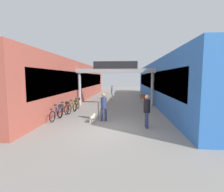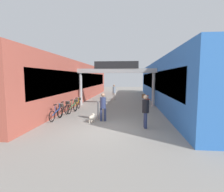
{
  "view_description": "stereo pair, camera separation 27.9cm",
  "coord_description": "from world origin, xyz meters",
  "px_view_note": "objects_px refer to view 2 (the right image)",
  "views": [
    {
      "loc": [
        0.97,
        -8.32,
        2.6
      ],
      "look_at": [
        0.0,
        3.77,
        1.3
      ],
      "focal_mm": 28.0,
      "sensor_mm": 36.0,
      "label": 1
    },
    {
      "loc": [
        1.24,
        -8.29,
        2.6
      ],
      "look_at": [
        0.0,
        3.77,
        1.3
      ],
      "focal_mm": 28.0,
      "sensor_mm": 36.0,
      "label": 2
    }
  ],
  "objects_px": {
    "pedestrian_with_dog": "(103,105)",
    "pedestrian_carrying_crate": "(114,91)",
    "pedestrian_companion": "(146,109)",
    "dog_on_leash": "(92,117)",
    "bollard_post_metal": "(98,110)",
    "bicycle_green_third": "(73,107)",
    "bicycle_blue_nearest": "(57,112)",
    "cafe_chair_wood_farther": "(144,97)",
    "bicycle_black_second": "(64,109)",
    "bicycle_orange_farthest": "(77,104)",
    "cafe_chair_red_nearer": "(147,99)"
  },
  "relations": [
    {
      "from": "pedestrian_with_dog",
      "to": "pedestrian_carrying_crate",
      "type": "relative_size",
      "value": 0.95
    },
    {
      "from": "pedestrian_companion",
      "to": "dog_on_leash",
      "type": "relative_size",
      "value": 2.51
    },
    {
      "from": "bollard_post_metal",
      "to": "bicycle_green_third",
      "type": "bearing_deg",
      "value": 140.03
    },
    {
      "from": "dog_on_leash",
      "to": "bicycle_blue_nearest",
      "type": "relative_size",
      "value": 0.41
    },
    {
      "from": "dog_on_leash",
      "to": "cafe_chair_wood_farther",
      "type": "height_order",
      "value": "cafe_chair_wood_farther"
    },
    {
      "from": "pedestrian_companion",
      "to": "bicycle_green_third",
      "type": "xyz_separation_m",
      "value": [
        -5.0,
        3.53,
        -0.55
      ]
    },
    {
      "from": "bicycle_black_second",
      "to": "bicycle_orange_farthest",
      "type": "bearing_deg",
      "value": 84.04
    },
    {
      "from": "pedestrian_with_dog",
      "to": "dog_on_leash",
      "type": "xyz_separation_m",
      "value": [
        -0.6,
        -0.32,
        -0.66
      ]
    },
    {
      "from": "pedestrian_with_dog",
      "to": "bicycle_orange_farthest",
      "type": "height_order",
      "value": "pedestrian_with_dog"
    },
    {
      "from": "bollard_post_metal",
      "to": "cafe_chair_wood_farther",
      "type": "distance_m",
      "value": 8.3
    },
    {
      "from": "bicycle_blue_nearest",
      "to": "bollard_post_metal",
      "type": "height_order",
      "value": "bollard_post_metal"
    },
    {
      "from": "pedestrian_carrying_crate",
      "to": "bicycle_green_third",
      "type": "distance_m",
      "value": 7.89
    },
    {
      "from": "dog_on_leash",
      "to": "bicycle_blue_nearest",
      "type": "height_order",
      "value": "bicycle_blue_nearest"
    },
    {
      "from": "bicycle_green_third",
      "to": "bollard_post_metal",
      "type": "bearing_deg",
      "value": -39.97
    },
    {
      "from": "bicycle_orange_farthest",
      "to": "cafe_chair_wood_farther",
      "type": "relative_size",
      "value": 1.9
    },
    {
      "from": "bicycle_orange_farthest",
      "to": "cafe_chair_red_nearer",
      "type": "bearing_deg",
      "value": 29.98
    },
    {
      "from": "bicycle_green_third",
      "to": "bicycle_orange_farthest",
      "type": "xyz_separation_m",
      "value": [
        -0.03,
        1.19,
        0.0
      ]
    },
    {
      "from": "pedestrian_carrying_crate",
      "to": "bicycle_orange_farthest",
      "type": "relative_size",
      "value": 1.04
    },
    {
      "from": "bicycle_green_third",
      "to": "cafe_chair_red_nearer",
      "type": "height_order",
      "value": "bicycle_green_third"
    },
    {
      "from": "bollard_post_metal",
      "to": "cafe_chair_red_nearer",
      "type": "height_order",
      "value": "bollard_post_metal"
    },
    {
      "from": "dog_on_leash",
      "to": "bicycle_orange_farthest",
      "type": "distance_m",
      "value": 4.35
    },
    {
      "from": "bicycle_blue_nearest",
      "to": "cafe_chair_wood_farther",
      "type": "xyz_separation_m",
      "value": [
        5.92,
        7.93,
        0.1
      ]
    },
    {
      "from": "pedestrian_with_dog",
      "to": "bollard_post_metal",
      "type": "bearing_deg",
      "value": 129.98
    },
    {
      "from": "bicycle_black_second",
      "to": "bicycle_orange_farthest",
      "type": "distance_m",
      "value": 2.28
    },
    {
      "from": "pedestrian_companion",
      "to": "bicycle_blue_nearest",
      "type": "height_order",
      "value": "pedestrian_companion"
    },
    {
      "from": "bicycle_orange_farthest",
      "to": "pedestrian_carrying_crate",
      "type": "bearing_deg",
      "value": 69.08
    },
    {
      "from": "bicycle_black_second",
      "to": "bicycle_orange_farthest",
      "type": "xyz_separation_m",
      "value": [
        0.24,
        2.26,
        0.0
      ]
    },
    {
      "from": "cafe_chair_wood_farther",
      "to": "bicycle_blue_nearest",
      "type": "bearing_deg",
      "value": -126.73
    },
    {
      "from": "dog_on_leash",
      "to": "bicycle_green_third",
      "type": "relative_size",
      "value": 0.41
    },
    {
      "from": "bicycle_green_third",
      "to": "cafe_chair_wood_farther",
      "type": "xyz_separation_m",
      "value": [
        5.64,
        5.7,
        0.1
      ]
    },
    {
      "from": "bicycle_blue_nearest",
      "to": "cafe_chair_wood_farther",
      "type": "height_order",
      "value": "bicycle_blue_nearest"
    },
    {
      "from": "bicycle_orange_farthest",
      "to": "cafe_chair_red_nearer",
      "type": "height_order",
      "value": "bicycle_orange_farthest"
    },
    {
      "from": "cafe_chair_red_nearer",
      "to": "cafe_chair_wood_farther",
      "type": "xyz_separation_m",
      "value": [
        -0.22,
        1.1,
        0.0
      ]
    },
    {
      "from": "pedestrian_with_dog",
      "to": "bicycle_black_second",
      "type": "bearing_deg",
      "value": 156.46
    },
    {
      "from": "cafe_chair_red_nearer",
      "to": "cafe_chair_wood_farther",
      "type": "bearing_deg",
      "value": 101.51
    },
    {
      "from": "dog_on_leash",
      "to": "cafe_chair_red_nearer",
      "type": "height_order",
      "value": "cafe_chair_red_nearer"
    },
    {
      "from": "bicycle_blue_nearest",
      "to": "bicycle_black_second",
      "type": "relative_size",
      "value": 1.0
    },
    {
      "from": "bicycle_black_second",
      "to": "bollard_post_metal",
      "type": "distance_m",
      "value": 2.62
    },
    {
      "from": "bicycle_green_third",
      "to": "cafe_chair_red_nearer",
      "type": "xyz_separation_m",
      "value": [
        5.87,
        4.6,
        0.1
      ]
    },
    {
      "from": "pedestrian_companion",
      "to": "bicycle_blue_nearest",
      "type": "relative_size",
      "value": 1.02
    },
    {
      "from": "bicycle_green_third",
      "to": "cafe_chair_red_nearer",
      "type": "relative_size",
      "value": 1.89
    },
    {
      "from": "pedestrian_with_dog",
      "to": "cafe_chair_red_nearer",
      "type": "distance_m",
      "value": 7.66
    },
    {
      "from": "pedestrian_carrying_crate",
      "to": "bicycle_blue_nearest",
      "type": "distance_m",
      "value": 10.11
    },
    {
      "from": "dog_on_leash",
      "to": "bicycle_black_second",
      "type": "distance_m",
      "value": 2.77
    },
    {
      "from": "bicycle_black_second",
      "to": "bicycle_green_third",
      "type": "bearing_deg",
      "value": 75.96
    },
    {
      "from": "bicycle_orange_farthest",
      "to": "dog_on_leash",
      "type": "bearing_deg",
      "value": -62.04
    },
    {
      "from": "pedestrian_companion",
      "to": "pedestrian_carrying_crate",
      "type": "bearing_deg",
      "value": 103.35
    },
    {
      "from": "pedestrian_with_dog",
      "to": "bicycle_green_third",
      "type": "relative_size",
      "value": 1.0
    },
    {
      "from": "pedestrian_companion",
      "to": "bicycle_green_third",
      "type": "bearing_deg",
      "value": 144.78
    },
    {
      "from": "pedestrian_carrying_crate",
      "to": "pedestrian_with_dog",
      "type": "bearing_deg",
      "value": -88.64
    }
  ]
}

